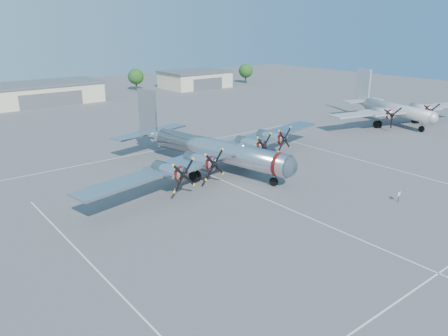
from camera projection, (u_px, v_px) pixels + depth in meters
ground at (258, 196)px, 52.51m from camera, size 260.00×260.00×0.00m
parking_lines at (268, 200)px, 51.20m from camera, size 60.00×50.08×0.01m
hangar_center at (42, 93)px, 112.54m from camera, size 28.60×14.60×5.40m
hangar_east at (195, 79)px, 140.91m from camera, size 20.60×14.60×5.40m
tree_east at (136, 77)px, 134.28m from camera, size 4.80×4.80×6.64m
tree_far_east at (246, 71)px, 150.80m from camera, size 4.80×4.80×6.64m
main_bomber_b29 at (211, 169)px, 62.22m from camera, size 50.76×39.52×10.06m
twin_engine_east at (392, 124)px, 89.86m from camera, size 37.41×30.63×10.39m
info_placard at (399, 195)px, 50.46m from camera, size 0.62×0.12×1.19m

